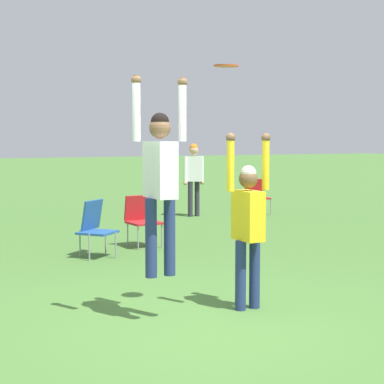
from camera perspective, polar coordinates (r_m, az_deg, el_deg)
ground_plane at (r=6.65m, az=0.40°, el=-11.69°), size 120.00×120.00×0.00m
person_jumping at (r=6.55m, az=-2.85°, el=1.83°), size 0.62×0.48×2.05m
person_defending at (r=7.06m, az=5.00°, el=-2.29°), size 0.56×0.42×1.95m
frisbee at (r=6.84m, az=3.05°, el=11.14°), size 0.26×0.26×0.02m
camping_chair_0 at (r=16.18m, az=5.78°, el=-0.16°), size 0.61×0.66×0.89m
camping_chair_1 at (r=10.42m, az=-8.62°, el=-2.90°), size 0.73×0.81×0.90m
camping_chair_2 at (r=11.30m, az=-4.47°, el=-2.21°), size 0.54×0.58×0.89m
person_spectator_near at (r=15.62m, az=0.15°, el=1.75°), size 0.58×0.38×1.78m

